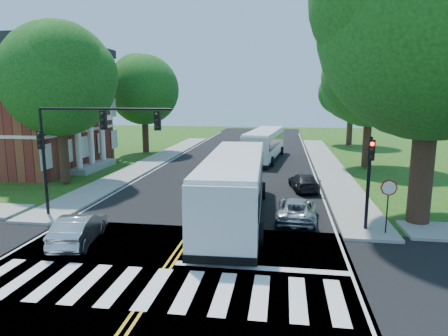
% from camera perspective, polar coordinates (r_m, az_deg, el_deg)
% --- Properties ---
extents(ground, '(140.00, 140.00, 0.00)m').
position_cam_1_polar(ground, '(14.70, -9.40, -15.70)').
color(ground, '#224912').
rests_on(ground, ground).
extents(road, '(14.00, 96.00, 0.01)m').
position_cam_1_polar(road, '(31.48, 0.64, -1.41)').
color(road, black).
rests_on(road, ground).
extents(cross_road, '(60.00, 12.00, 0.01)m').
position_cam_1_polar(cross_road, '(14.69, -9.40, -15.68)').
color(cross_road, black).
rests_on(cross_road, ground).
extents(center_line, '(0.36, 70.00, 0.01)m').
position_cam_1_polar(center_line, '(35.37, 1.53, -0.09)').
color(center_line, gold).
rests_on(center_line, road).
extents(edge_line_w, '(0.12, 70.00, 0.01)m').
position_cam_1_polar(edge_line_w, '(36.81, -9.03, 0.20)').
color(edge_line_w, silver).
rests_on(edge_line_w, road).
extents(edge_line_e, '(0.12, 70.00, 0.01)m').
position_cam_1_polar(edge_line_e, '(35.22, 12.58, -0.38)').
color(edge_line_e, silver).
rests_on(edge_line_e, road).
extents(crosswalk, '(12.60, 3.00, 0.01)m').
position_cam_1_polar(crosswalk, '(14.27, -10.04, -16.50)').
color(crosswalk, silver).
rests_on(crosswalk, road).
extents(stop_bar, '(6.60, 0.40, 0.01)m').
position_cam_1_polar(stop_bar, '(15.53, 5.28, -14.05)').
color(stop_bar, silver).
rests_on(stop_bar, road).
extents(sidewalk_nw, '(2.60, 40.00, 0.15)m').
position_cam_1_polar(sidewalk_nw, '(40.07, -9.80, 1.08)').
color(sidewalk_nw, gray).
rests_on(sidewalk_nw, ground).
extents(sidewalk_ne, '(2.60, 40.00, 0.15)m').
position_cam_1_polar(sidewalk_ne, '(38.28, 14.52, 0.47)').
color(sidewalk_ne, gray).
rests_on(sidewalk_ne, ground).
extents(tree_ne_big, '(10.80, 10.80, 14.91)m').
position_cam_1_polar(tree_ne_big, '(21.86, 27.91, 17.62)').
color(tree_ne_big, '#341D14').
rests_on(tree_ne_big, ground).
extents(tree_west_near, '(8.00, 8.00, 11.40)m').
position_cam_1_polar(tree_west_near, '(30.85, -22.60, 11.63)').
color(tree_west_near, '#341D14').
rests_on(tree_west_near, ground).
extents(tree_west_far, '(7.60, 7.60, 10.67)m').
position_cam_1_polar(tree_west_far, '(45.17, -11.38, 10.88)').
color(tree_west_far, '#341D14').
rests_on(tree_west_far, ground).
extents(tree_east_mid, '(8.40, 8.40, 11.93)m').
position_cam_1_polar(tree_east_mid, '(37.28, 20.23, 11.94)').
color(tree_east_mid, '#341D14').
rests_on(tree_east_mid, ground).
extents(tree_east_far, '(7.20, 7.20, 10.34)m').
position_cam_1_polar(tree_east_far, '(53.18, 17.77, 10.34)').
color(tree_east_far, '#341D14').
rests_on(tree_east_far, ground).
extents(signal_nw, '(7.15, 0.46, 5.66)m').
position_cam_1_polar(signal_nw, '(21.56, -19.42, 4.33)').
color(signal_nw, black).
rests_on(signal_nw, ground).
extents(signal_ne, '(0.30, 0.46, 4.40)m').
position_cam_1_polar(signal_ne, '(19.69, 20.05, -0.39)').
color(signal_ne, black).
rests_on(signal_ne, ground).
extents(stop_sign, '(0.76, 0.08, 2.53)m').
position_cam_1_polar(stop_sign, '(19.62, 22.44, -3.38)').
color(stop_sign, black).
rests_on(stop_sign, ground).
extents(bus_lead, '(3.50, 13.03, 3.35)m').
position_cam_1_polar(bus_lead, '(20.87, 1.51, -2.50)').
color(bus_lead, silver).
rests_on(bus_lead, road).
extents(bus_follow, '(3.80, 11.84, 3.01)m').
position_cam_1_polar(bus_follow, '(40.10, 5.82, 3.39)').
color(bus_follow, silver).
rests_on(bus_follow, road).
extents(hatchback, '(1.98, 4.15, 1.31)m').
position_cam_1_polar(hatchback, '(18.78, -19.99, -8.14)').
color(hatchback, '#A7AAAE').
rests_on(hatchback, road).
extents(suv, '(2.23, 4.38, 1.19)m').
position_cam_1_polar(suv, '(21.09, 10.33, -5.83)').
color(suv, '#AAADB1').
rests_on(suv, road).
extents(dark_sedan, '(2.20, 4.15, 1.15)m').
position_cam_1_polar(dark_sedan, '(27.85, 11.33, -1.95)').
color(dark_sedan, black).
rests_on(dark_sedan, road).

